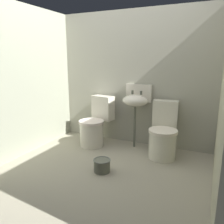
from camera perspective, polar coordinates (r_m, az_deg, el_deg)
name	(u,v)px	position (r m, az deg, el deg)	size (l,w,h in m)	color
ground_plane	(103,173)	(3.00, -2.30, -15.04)	(2.95, 2.63, 0.08)	gray
wall_back	(135,79)	(3.73, 5.75, 8.26)	(2.95, 0.10, 2.12)	#A2A08F
wall_left	(24,81)	(3.54, -21.34, 7.17)	(0.10, 2.43, 2.12)	#9DA28C
toilet_left	(95,125)	(3.72, -4.28, -3.35)	(0.49, 0.65, 0.78)	silver
toilet_right	(163,135)	(3.35, 12.76, -5.55)	(0.46, 0.64, 0.78)	silver
sink	(136,100)	(3.54, 6.01, 2.97)	(0.42, 0.35, 0.99)	#5B5E50
bucket	(102,165)	(2.91, -2.55, -13.19)	(0.22, 0.22, 0.16)	#5B5E50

